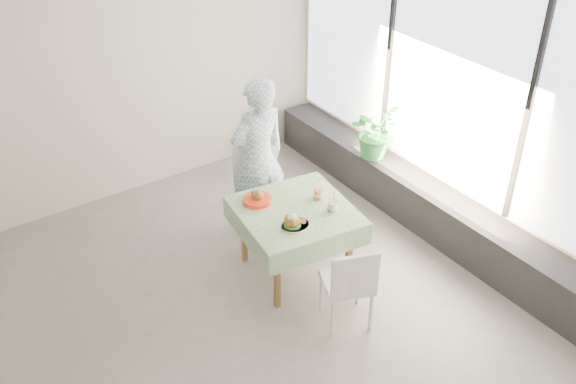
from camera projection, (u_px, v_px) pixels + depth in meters
floor at (197, 326)px, 5.77m from camera, size 6.00×6.00×0.00m
ceiling at (164, 20)px, 4.25m from camera, size 6.00×6.00×0.00m
wall_back at (75, 89)px, 6.74m from camera, size 6.00×0.02×2.80m
wall_right at (451, 104)px, 6.44m from camera, size 0.02×5.00×2.80m
window_pane at (453, 81)px, 6.29m from camera, size 0.01×4.80×2.18m
window_ledge at (424, 205)px, 6.97m from camera, size 0.40×4.80×0.50m
cafe_table at (295, 234)px, 6.17m from camera, size 1.17×1.17×0.74m
chair_far at (258, 211)px, 6.78m from camera, size 0.62×0.62×0.97m
chair_near at (346, 298)px, 5.69m from camera, size 0.53×0.53×0.87m
diner at (258, 158)px, 6.56m from camera, size 0.65×0.44×1.76m
main_dish at (294, 222)px, 5.76m from camera, size 0.28×0.28×0.14m
juice_cup_orange at (318, 193)px, 6.14m from camera, size 0.10×0.10×0.27m
juice_cup_lemonade at (332, 206)px, 5.97m from camera, size 0.09×0.09×0.26m
second_dish at (257, 198)px, 6.11m from camera, size 0.28×0.28×0.13m
potted_plant at (374, 131)px, 7.21m from camera, size 0.72×0.68×0.62m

